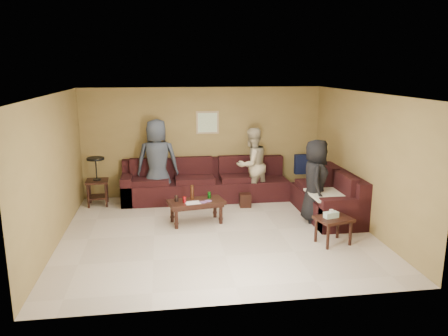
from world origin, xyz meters
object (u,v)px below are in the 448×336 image
end_table_left (97,180)px  side_table_right (333,221)px  sectional_sofa (245,191)px  person_middle (252,165)px  person_right (315,181)px  person_left (157,161)px  coffee_table (196,204)px  waste_bin (245,200)px

end_table_left → side_table_right: end_table_left is taller
sectional_sofa → person_middle: size_ratio=2.82×
sectional_sofa → person_right: size_ratio=2.89×
sectional_sofa → side_table_right: (1.06, -2.31, 0.08)m
sectional_sofa → end_table_left: end_table_left is taller
person_left → person_middle: person_left is taller
coffee_table → person_middle: bearing=43.2°
coffee_table → waste_bin: coffee_table is taller
waste_bin → person_middle: person_middle is taller
waste_bin → end_table_left: bearing=169.8°
person_right → end_table_left: bearing=85.7°
coffee_table → person_left: size_ratio=0.61×
sectional_sofa → waste_bin: 0.21m
side_table_right → waste_bin: bearing=116.3°
sectional_sofa → end_table_left: size_ratio=4.41×
sectional_sofa → waste_bin: bearing=-102.1°
sectional_sofa → coffee_table: size_ratio=4.08×
sectional_sofa → person_right: person_right is taller
sectional_sofa → side_table_right: size_ratio=7.07×
waste_bin → person_left: size_ratio=0.15×
sectional_sofa → coffee_table: bearing=-140.1°
sectional_sofa → coffee_table: (-1.15, -0.96, 0.05)m
end_table_left → waste_bin: 3.23m
sectional_sofa → waste_bin: sectional_sofa is taller
person_middle → coffee_table: bearing=15.3°
side_table_right → coffee_table: bearing=148.6°
side_table_right → person_left: 4.09m
coffee_table → person_left: person_left is taller
end_table_left → person_middle: (3.38, -0.15, 0.27)m
waste_bin → sectional_sofa: bearing=77.9°
sectional_sofa → person_middle: bearing=56.8°
end_table_left → person_left: bearing=1.1°
end_table_left → person_middle: bearing=-2.5°
waste_bin → coffee_table: bearing=-142.9°
side_table_right → person_left: (-2.94, 2.79, 0.53)m
person_middle → person_right: size_ratio=1.03×
side_table_right → waste_bin: 2.47m
sectional_sofa → waste_bin: size_ratio=16.24×
end_table_left → person_right: 4.62m
coffee_table → sectional_sofa: bearing=39.9°
person_right → waste_bin: bearing=64.3°
person_right → sectional_sofa: bearing=60.8°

